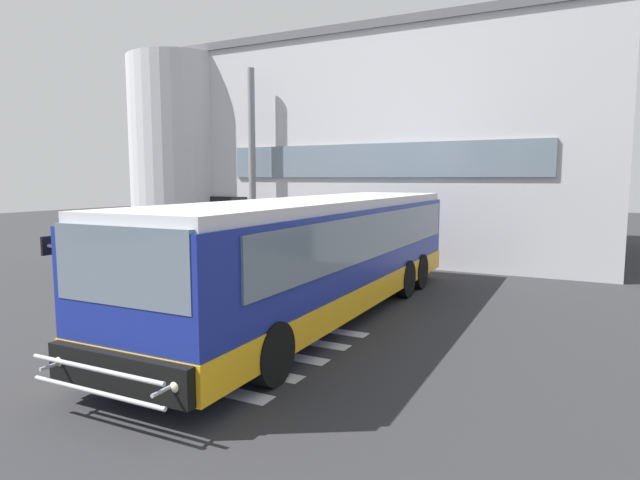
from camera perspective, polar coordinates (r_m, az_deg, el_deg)
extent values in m
cube|color=#2B2B2D|center=(15.00, -6.47, -5.66)|extent=(80.00, 90.00, 0.02)
cube|color=silver|center=(9.29, -17.21, -13.57)|extent=(4.40, 0.36, 0.01)
cube|color=silver|center=(9.91, -13.47, -12.17)|extent=(4.40, 0.36, 0.01)
cube|color=silver|center=(10.57, -10.23, -10.89)|extent=(4.40, 0.36, 0.01)
cube|color=silver|center=(11.26, -7.39, -9.74)|extent=(4.40, 0.36, 0.01)
cube|color=silver|center=(11.98, -4.91, -8.71)|extent=(4.40, 0.36, 0.01)
cube|color=#B7B7BC|center=(25.53, 8.77, 8.83)|extent=(18.03, 12.00, 8.39)
cube|color=#56565B|center=(26.07, 8.95, 18.42)|extent=(18.23, 12.20, 0.30)
cylinder|color=#B7B7BC|center=(25.07, -14.59, 8.74)|extent=(4.40, 4.40, 8.39)
cube|color=black|center=(22.80, -9.69, 1.56)|extent=(1.80, 0.16, 2.40)
cube|color=slate|center=(19.50, 5.81, 8.43)|extent=(12.03, 0.10, 1.20)
cylinder|color=slate|center=(21.33, -7.24, 7.95)|extent=(0.28, 0.28, 7.38)
cube|color=navy|center=(12.24, 0.06, -1.56)|extent=(2.78, 11.85, 2.15)
cube|color=#F2AD19|center=(12.38, 0.06, -5.23)|extent=(2.82, 11.89, 0.55)
cube|color=silver|center=(12.13, 0.06, 3.94)|extent=(2.68, 11.65, 0.20)
cube|color=slate|center=(7.43, -20.35, -2.62)|extent=(2.35, 0.17, 1.05)
cube|color=slate|center=(11.95, 6.28, 0.61)|extent=(0.25, 10.60, 0.95)
cube|color=slate|center=(13.06, -4.46, 1.14)|extent=(0.25, 10.60, 0.95)
cube|color=black|center=(7.38, -20.46, 0.11)|extent=(2.15, 0.14, 0.28)
cube|color=black|center=(7.68, -20.64, -13.08)|extent=(2.45, 0.25, 0.52)
sphere|color=beige|center=(6.97, -14.93, -14.75)|extent=(0.18, 0.18, 0.18)
sphere|color=beige|center=(8.40, -25.74, -11.47)|extent=(0.18, 0.18, 0.18)
cylinder|color=#B7B7BF|center=(8.67, -26.23, -0.62)|extent=(0.40, 0.06, 0.05)
cube|color=black|center=(8.83, -27.02, -0.54)|extent=(0.04, 0.20, 0.28)
cylinder|color=black|center=(8.39, -5.25, -11.93)|extent=(0.32, 1.01, 1.00)
cylinder|color=black|center=(9.77, -17.24, -9.51)|extent=(0.32, 1.01, 1.00)
cylinder|color=black|center=(14.44, 9.04, -4.11)|extent=(0.32, 1.01, 1.00)
cylinder|color=black|center=(15.29, 0.59, -3.43)|extent=(0.32, 1.01, 1.00)
cylinder|color=black|center=(15.67, 10.46, -3.30)|extent=(0.32, 1.01, 1.00)
cylinder|color=black|center=(16.46, 2.56, -2.72)|extent=(0.32, 1.01, 1.00)
cylinder|color=#B7B7BF|center=(7.50, -22.73, -14.73)|extent=(2.25, 0.10, 0.06)
cylinder|color=#B7B7BF|center=(7.39, -22.84, -12.55)|extent=(2.25, 0.10, 0.06)
cylinder|color=#B7B7BF|center=(6.91, -15.99, -14.97)|extent=(0.06, 0.50, 0.05)
cylinder|color=#B7B7BF|center=(8.29, -26.24, -11.74)|extent=(0.06, 0.50, 0.05)
cylinder|color=#2D2D33|center=(20.73, -5.75, -1.03)|extent=(0.15, 0.15, 0.85)
cylinder|color=#2D2D33|center=(20.65, -6.24, -1.07)|extent=(0.15, 0.15, 0.85)
cube|color=#B23333|center=(20.61, -6.02, 0.92)|extent=(0.38, 0.44, 0.58)
sphere|color=tan|center=(20.57, -6.03, 2.09)|extent=(0.23, 0.23, 0.23)
cylinder|color=#B23333|center=(20.72, -5.40, 0.82)|extent=(0.09, 0.09, 0.55)
cylinder|color=#B23333|center=(20.50, -6.64, 0.75)|extent=(0.09, 0.09, 0.55)
cylinder|color=#2D2D33|center=(20.11, -3.78, -1.25)|extent=(0.15, 0.15, 0.85)
cylinder|color=#2D2D33|center=(20.08, -4.35, -1.26)|extent=(0.15, 0.15, 0.85)
cube|color=#B23333|center=(20.01, -4.08, 0.77)|extent=(0.43, 0.42, 0.58)
sphere|color=tan|center=(19.97, -4.09, 1.97)|extent=(0.23, 0.23, 0.23)
cylinder|color=#B23333|center=(20.05, -3.38, 0.65)|extent=(0.09, 0.09, 0.55)
cylinder|color=#B23333|center=(19.97, -4.79, 0.61)|extent=(0.09, 0.09, 0.55)
cylinder|color=#2D2D33|center=(19.84, -2.06, -1.34)|extent=(0.15, 0.15, 0.85)
cylinder|color=#2D2D33|center=(19.75, -2.57, -1.38)|extent=(0.15, 0.15, 0.85)
cube|color=#338C4C|center=(19.71, -2.32, 0.70)|extent=(0.38, 0.44, 0.58)
sphere|color=tan|center=(19.67, -2.33, 1.91)|extent=(0.23, 0.23, 0.23)
cylinder|color=#338C4C|center=(19.84, -1.69, 0.59)|extent=(0.09, 0.09, 0.55)
cylinder|color=#338C4C|center=(19.59, -2.96, 0.51)|extent=(0.09, 0.09, 0.55)
cube|color=#26663F|center=(19.86, -2.57, 0.68)|extent=(0.31, 0.35, 0.44)
cylinder|color=yellow|center=(16.65, 10.79, -2.90)|extent=(0.18, 0.18, 0.90)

